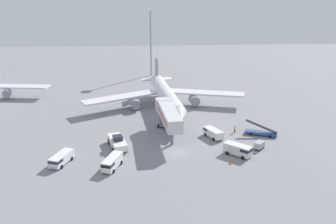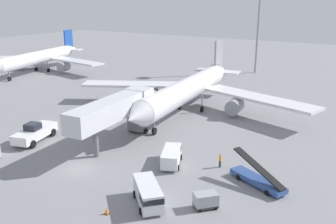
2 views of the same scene
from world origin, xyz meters
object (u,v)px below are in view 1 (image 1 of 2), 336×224
Objects in this scene: baggage_cart_near_right at (259,145)px; apron_light_mast at (151,30)px; ground_crew_worker_foreground at (235,129)px; jet_bridge at (168,114)px; pushback_tug at (117,142)px; belt_loader_truck at (261,132)px; safety_cone_alpha at (230,162)px; service_van_outer_right at (213,133)px; service_van_near_left at (61,159)px; service_van_far_right at (112,162)px; airplane_at_gate at (165,94)px; service_van_rear_left at (238,149)px.

apron_light_mast reaches higher than baggage_cart_near_right.
ground_crew_worker_foreground is (-2.67, 8.98, 0.04)m from baggage_cart_near_right.
jet_bridge reaches higher than pushback_tug.
belt_loader_truck reaches higher than safety_cone_alpha.
service_van_outer_right is 12.69m from safety_cone_alpha.
service_van_far_right reaches higher than service_van_near_left.
jet_bridge reaches higher than service_van_far_right.
jet_bridge reaches higher than service_van_near_left.
airplane_at_gate is 1.84× the size of apron_light_mast.
pushback_tug is 1.48× the size of service_van_rear_left.
pushback_tug is at bearing 174.61° from baggage_cart_near_right.
jet_bridge reaches higher than baggage_cart_near_right.
safety_cone_alpha is (10.50, -14.23, -4.63)m from jet_bridge.
ground_crew_worker_foreground is at bearing -73.84° from apron_light_mast.
ground_crew_worker_foreground is 2.56× the size of safety_cone_alpha.
jet_bridge is 12.52m from pushback_tug.
ground_crew_worker_foreground is 0.07× the size of apron_light_mast.
service_van_outer_right is 2.08× the size of baggage_cart_near_right.
jet_bridge is 61.60m from apron_light_mast.
jet_bridge is 20.04m from baggage_cart_near_right.
airplane_at_gate is at bearing -86.11° from apron_light_mast.
jet_bridge is at bearing 52.71° from service_van_far_right.
airplane_at_gate is at bearing 128.38° from ground_crew_worker_foreground.
service_van_rear_left reaches higher than baggage_cart_near_right.
jet_bridge is at bearing -177.26° from ground_crew_worker_foreground.
service_van_near_left is 1.11× the size of service_van_rear_left.
jet_bridge is 24.95× the size of safety_cone_alpha.
airplane_at_gate is 32.36m from baggage_cart_near_right.
service_van_outer_right is at bearing -66.23° from airplane_at_gate.
service_van_far_right is 21.46m from safety_cone_alpha.
service_van_near_left is 2.26× the size of baggage_cart_near_right.
service_van_near_left is 3.44× the size of ground_crew_worker_foreground.
belt_loader_truck is at bearing 69.32° from baggage_cart_near_right.
service_van_outer_right is at bearing 93.54° from safety_cone_alpha.
apron_light_mast is (-2.82, 41.38, 12.86)m from airplane_at_gate.
jet_bridge reaches higher than ground_crew_worker_foreground.
belt_loader_truck is at bearing 52.61° from safety_cone_alpha.
service_van_far_right is at bearing -171.47° from service_van_rear_left.
service_van_outer_right is 0.22× the size of apron_light_mast.
pushback_tug is (-11.22, -24.57, -2.85)m from airplane_at_gate.
airplane_at_gate is 23.53m from ground_crew_worker_foreground.
safety_cone_alpha is at bearing -140.67° from baggage_cart_near_right.
apron_light_mast is at bearing 106.16° from ground_crew_worker_foreground.
jet_bridge is 10.58m from service_van_outer_right.
baggage_cart_near_right is at bearing -24.89° from jet_bridge.
jet_bridge reaches higher than safety_cone_alpha.
baggage_cart_near_right is at bearing 12.02° from service_van_far_right.
pushback_tug is 31.34m from belt_loader_truck.
belt_loader_truck is at bearing 8.03° from pushback_tug.
baggage_cart_near_right is at bearing 27.28° from service_van_rear_left.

